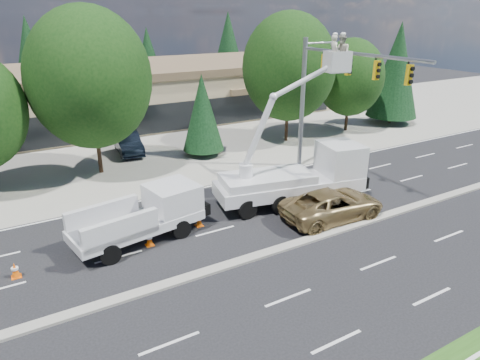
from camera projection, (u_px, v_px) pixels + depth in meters
ground at (247, 260)px, 19.51m from camera, size 140.00×140.00×0.00m
concrete_apron at (124, 148)px, 35.61m from camera, size 140.00×22.00×0.01m
road_median at (247, 259)px, 19.49m from camera, size 120.00×0.55×0.12m
strip_mall at (93, 95)px, 42.60m from camera, size 50.40×15.40×5.50m
tree_front_d at (90, 79)px, 27.80m from camera, size 8.02×8.02×11.13m
tree_front_e at (202, 113)px, 32.67m from camera, size 3.20×3.20×6.32m
tree_front_f at (289, 67)px, 35.34m from camera, size 7.74×7.74×10.75m
tree_front_g at (350, 78)px, 39.09m from camera, size 6.10×6.10×8.47m
tree_front_h at (396, 70)px, 41.78m from camera, size 4.96×4.96×9.78m
tree_back_b at (31, 59)px, 49.44m from camera, size 5.20×5.20×10.25m
tree_back_c at (148, 59)px, 56.25m from camera, size 4.46×4.46×8.80m
tree_back_d at (228, 48)px, 61.47m from camera, size 5.42×5.42×10.69m
signal_mast at (324, 87)px, 27.63m from camera, size 2.76×10.16×9.00m
utility_pickup at (146, 220)px, 21.07m from camera, size 6.70×3.37×2.45m
bucket_truck at (303, 168)px, 24.91m from camera, size 9.05×4.27×9.55m
traffic_cone_a at (15, 270)px, 18.15m from camera, size 0.40×0.40×0.70m
traffic_cone_b at (149, 239)px, 20.63m from camera, size 0.40×0.40×0.70m
traffic_cone_c at (199, 220)px, 22.52m from camera, size 0.40×0.40×0.70m
minivan at (333, 205)px, 23.20m from camera, size 5.98×2.98×1.63m
parked_car_east at (128, 143)px, 34.11m from camera, size 2.28×5.18×1.65m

